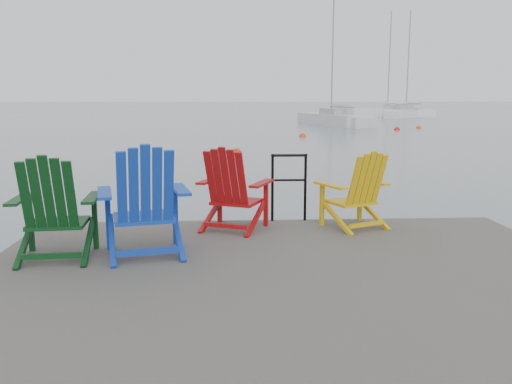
{
  "coord_description": "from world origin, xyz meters",
  "views": [
    {
      "loc": [
        -0.55,
        -4.63,
        2.15
      ],
      "look_at": [
        -0.18,
        2.69,
        0.85
      ],
      "focal_mm": 38.0,
      "sensor_mm": 36.0,
      "label": 1
    }
  ],
  "objects_px": {
    "chair_yellow": "(357,190)",
    "buoy_b": "(303,137)",
    "sailboat_mid": "(405,114)",
    "chair_green": "(54,208)",
    "chair_blue": "(144,201)",
    "buoy_d": "(397,130)",
    "buoy_a": "(237,154)",
    "sailboat_near": "(334,120)",
    "buoy_c": "(419,128)",
    "handrail": "(289,181)",
    "chair_red": "(232,189)",
    "sailboat_far": "(391,113)"
  },
  "relations": [
    {
      "from": "chair_yellow",
      "to": "buoy_b",
      "type": "distance_m",
      "value": 22.43
    },
    {
      "from": "sailboat_mid",
      "to": "buoy_b",
      "type": "relative_size",
      "value": 27.8
    },
    {
      "from": "chair_green",
      "to": "buoy_b",
      "type": "bearing_deg",
      "value": 71.65
    },
    {
      "from": "chair_blue",
      "to": "chair_yellow",
      "type": "bearing_deg",
      "value": 10.36
    },
    {
      "from": "chair_blue",
      "to": "buoy_d",
      "type": "xyz_separation_m",
      "value": [
        11.66,
        28.75,
        -1.08
      ]
    },
    {
      "from": "buoy_a",
      "to": "buoy_d",
      "type": "xyz_separation_m",
      "value": [
        10.48,
        13.83,
        0.0
      ]
    },
    {
      "from": "sailboat_near",
      "to": "buoy_c",
      "type": "distance_m",
      "value": 6.94
    },
    {
      "from": "handrail",
      "to": "chair_red",
      "type": "xyz_separation_m",
      "value": [
        -0.76,
        -0.48,
        -0.02
      ]
    },
    {
      "from": "sailboat_far",
      "to": "handrail",
      "type": "bearing_deg",
      "value": -179.29
    },
    {
      "from": "chair_red",
      "to": "buoy_b",
      "type": "distance_m",
      "value": 22.66
    },
    {
      "from": "buoy_d",
      "to": "chair_red",
      "type": "bearing_deg",
      "value": -111.21
    },
    {
      "from": "chair_red",
      "to": "chair_yellow",
      "type": "relative_size",
      "value": 1.06
    },
    {
      "from": "sailboat_mid",
      "to": "sailboat_far",
      "type": "xyz_separation_m",
      "value": [
        -0.68,
        2.29,
        -0.0
      ]
    },
    {
      "from": "chair_green",
      "to": "chair_blue",
      "type": "bearing_deg",
      "value": 0.96
    },
    {
      "from": "buoy_c",
      "to": "buoy_d",
      "type": "height_order",
      "value": "buoy_d"
    },
    {
      "from": "chair_red",
      "to": "chair_yellow",
      "type": "height_order",
      "value": "chair_red"
    },
    {
      "from": "chair_blue",
      "to": "buoy_c",
      "type": "xyz_separation_m",
      "value": [
        13.72,
        30.57,
        -1.08
      ]
    },
    {
      "from": "chair_green",
      "to": "sailboat_near",
      "type": "height_order",
      "value": "sailboat_near"
    },
    {
      "from": "chair_blue",
      "to": "sailboat_far",
      "type": "xyz_separation_m",
      "value": [
        18.29,
        52.01,
        -0.73
      ]
    },
    {
      "from": "chair_blue",
      "to": "sailboat_near",
      "type": "distance_m",
      "value": 36.63
    },
    {
      "from": "chair_blue",
      "to": "buoy_b",
      "type": "bearing_deg",
      "value": 65.14
    },
    {
      "from": "chair_blue",
      "to": "buoy_b",
      "type": "distance_m",
      "value": 23.88
    },
    {
      "from": "sailboat_far",
      "to": "buoy_c",
      "type": "height_order",
      "value": "sailboat_far"
    },
    {
      "from": "chair_blue",
      "to": "buoy_c",
      "type": "distance_m",
      "value": 33.53
    },
    {
      "from": "sailboat_mid",
      "to": "chair_green",
      "type": "bearing_deg",
      "value": -77.03
    },
    {
      "from": "chair_green",
      "to": "buoy_b",
      "type": "relative_size",
      "value": 2.73
    },
    {
      "from": "sailboat_mid",
      "to": "sailboat_far",
      "type": "relative_size",
      "value": 0.98
    },
    {
      "from": "handrail",
      "to": "sailboat_mid",
      "type": "distance_m",
      "value": 51.19
    },
    {
      "from": "chair_yellow",
      "to": "buoy_a",
      "type": "xyz_separation_m",
      "value": [
        -1.31,
        13.85,
        -0.99
      ]
    },
    {
      "from": "sailboat_near",
      "to": "sailboat_far",
      "type": "height_order",
      "value": "sailboat_near"
    },
    {
      "from": "chair_red",
      "to": "chair_green",
      "type": "bearing_deg",
      "value": -124.46
    },
    {
      "from": "sailboat_mid",
      "to": "sailboat_far",
      "type": "bearing_deg",
      "value": 141.12
    },
    {
      "from": "chair_red",
      "to": "sailboat_mid",
      "type": "xyz_separation_m",
      "value": [
        18.05,
        48.65,
        -0.66
      ]
    },
    {
      "from": "chair_green",
      "to": "sailboat_far",
      "type": "relative_size",
      "value": 0.1
    },
    {
      "from": "chair_blue",
      "to": "chair_red",
      "type": "distance_m",
      "value": 1.41
    },
    {
      "from": "sailboat_far",
      "to": "buoy_d",
      "type": "bearing_deg",
      "value": -176.97
    },
    {
      "from": "buoy_d",
      "to": "sailboat_mid",
      "type": "bearing_deg",
      "value": 70.79
    },
    {
      "from": "handrail",
      "to": "buoy_b",
      "type": "distance_m",
      "value": 22.07
    },
    {
      "from": "chair_green",
      "to": "sailboat_far",
      "type": "distance_m",
      "value": 55.52
    },
    {
      "from": "chair_green",
      "to": "chair_blue",
      "type": "height_order",
      "value": "chair_blue"
    },
    {
      "from": "sailboat_far",
      "to": "buoy_a",
      "type": "bearing_deg",
      "value": 174.16
    },
    {
      "from": "sailboat_near",
      "to": "buoy_d",
      "type": "relative_size",
      "value": 30.46
    },
    {
      "from": "sailboat_mid",
      "to": "buoy_c",
      "type": "bearing_deg",
      "value": -70.61
    },
    {
      "from": "handrail",
      "to": "chair_blue",
      "type": "relative_size",
      "value": 0.78
    },
    {
      "from": "chair_yellow",
      "to": "sailboat_far",
      "type": "height_order",
      "value": "sailboat_far"
    },
    {
      "from": "handrail",
      "to": "buoy_d",
      "type": "bearing_deg",
      "value": 69.85
    },
    {
      "from": "buoy_b",
      "to": "sailboat_far",
      "type": "bearing_deg",
      "value": 64.86
    },
    {
      "from": "handrail",
      "to": "sailboat_near",
      "type": "bearing_deg",
      "value": 78.03
    },
    {
      "from": "handrail",
      "to": "chair_blue",
      "type": "distance_m",
      "value": 2.28
    },
    {
      "from": "sailboat_near",
      "to": "chair_yellow",
      "type": "bearing_deg",
      "value": -115.37
    }
  ]
}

